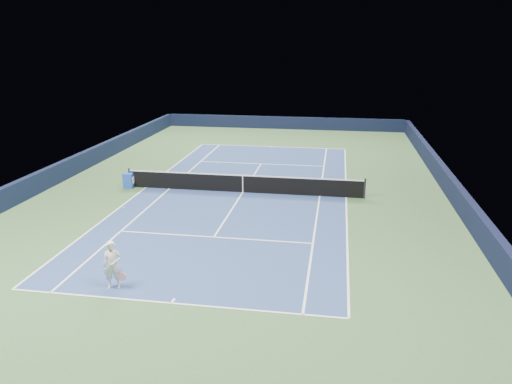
# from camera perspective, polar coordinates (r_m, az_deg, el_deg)

# --- Properties ---
(ground) EXTENTS (40.00, 40.00, 0.00)m
(ground) POSITION_cam_1_polar(r_m,az_deg,el_deg) (26.82, -1.52, -0.04)
(ground) COLOR #34532D
(ground) RESTS_ON ground
(wall_far) EXTENTS (22.00, 0.35, 1.10)m
(wall_far) POSITION_cam_1_polar(r_m,az_deg,el_deg) (45.84, 3.20, 7.90)
(wall_far) COLOR black
(wall_far) RESTS_ON ground
(wall_right) EXTENTS (0.35, 40.00, 1.10)m
(wall_right) POSITION_cam_1_polar(r_m,az_deg,el_deg) (26.88, 21.77, -0.04)
(wall_right) COLOR black
(wall_right) RESTS_ON ground
(wall_left) EXTENTS (0.35, 40.00, 1.10)m
(wall_left) POSITION_cam_1_polar(r_m,az_deg,el_deg) (30.56, -21.89, 1.93)
(wall_left) COLOR #111833
(wall_left) RESTS_ON ground
(court_surface) EXTENTS (10.97, 23.77, 0.01)m
(court_surface) POSITION_cam_1_polar(r_m,az_deg,el_deg) (26.82, -1.52, -0.03)
(court_surface) COLOR navy
(court_surface) RESTS_ON ground
(baseline_far) EXTENTS (10.97, 0.08, 0.00)m
(baseline_far) POSITION_cam_1_polar(r_m,az_deg,el_deg) (38.19, 1.86, 5.20)
(baseline_far) COLOR white
(baseline_far) RESTS_ON ground
(baseline_near) EXTENTS (10.97, 0.08, 0.00)m
(baseline_near) POSITION_cam_1_polar(r_m,az_deg,el_deg) (16.22, -9.65, -12.41)
(baseline_near) COLOR white
(baseline_near) RESTS_ON ground
(sideline_doubles_right) EXTENTS (0.08, 23.77, 0.00)m
(sideline_doubles_right) POSITION_cam_1_polar(r_m,az_deg,el_deg) (26.38, 10.26, -0.60)
(sideline_doubles_right) COLOR white
(sideline_doubles_right) RESTS_ON ground
(sideline_doubles_left) EXTENTS (0.08, 23.77, 0.00)m
(sideline_doubles_left) POSITION_cam_1_polar(r_m,az_deg,el_deg) (28.34, -12.48, 0.52)
(sideline_doubles_left) COLOR white
(sideline_doubles_left) RESTS_ON ground
(sideline_singles_right) EXTENTS (0.08, 23.77, 0.00)m
(sideline_singles_right) POSITION_cam_1_polar(r_m,az_deg,el_deg) (26.38, 7.29, -0.46)
(sideline_singles_right) COLOR white
(sideline_singles_right) RESTS_ON ground
(sideline_singles_left) EXTENTS (0.08, 23.77, 0.00)m
(sideline_singles_left) POSITION_cam_1_polar(r_m,az_deg,el_deg) (27.87, -9.86, 0.39)
(sideline_singles_left) COLOR white
(sideline_singles_left) RESTS_ON ground
(service_line_far) EXTENTS (8.23, 0.08, 0.00)m
(service_line_far) POSITION_cam_1_polar(r_m,az_deg,el_deg) (32.90, 0.59, 3.24)
(service_line_far) COLOR white
(service_line_far) RESTS_ON ground
(service_line_near) EXTENTS (8.23, 0.08, 0.00)m
(service_line_near) POSITION_cam_1_polar(r_m,az_deg,el_deg) (20.94, -4.83, -5.15)
(service_line_near) COLOR white
(service_line_near) RESTS_ON ground
(center_service_line) EXTENTS (0.08, 12.80, 0.00)m
(center_service_line) POSITION_cam_1_polar(r_m,az_deg,el_deg) (26.82, -1.52, -0.02)
(center_service_line) COLOR white
(center_service_line) RESTS_ON ground
(center_mark_far) EXTENTS (0.08, 0.30, 0.00)m
(center_mark_far) POSITION_cam_1_polar(r_m,az_deg,el_deg) (38.04, 1.83, 5.16)
(center_mark_far) COLOR white
(center_mark_far) RESTS_ON ground
(center_mark_near) EXTENTS (0.08, 0.30, 0.00)m
(center_mark_near) POSITION_cam_1_polar(r_m,az_deg,el_deg) (16.34, -9.48, -12.16)
(center_mark_near) COLOR white
(center_mark_near) RESTS_ON ground
(tennis_net) EXTENTS (12.90, 0.10, 1.07)m
(tennis_net) POSITION_cam_1_polar(r_m,az_deg,el_deg) (26.68, -1.53, 0.99)
(tennis_net) COLOR black
(tennis_net) RESTS_ON ground
(sponsor_cube) EXTENTS (0.60, 0.50, 0.83)m
(sponsor_cube) POSITION_cam_1_polar(r_m,az_deg,el_deg) (28.42, -14.36, 1.29)
(sponsor_cube) COLOR blue
(sponsor_cube) RESTS_ON ground
(tennis_player) EXTENTS (0.81, 1.31, 2.50)m
(tennis_player) POSITION_cam_1_polar(r_m,az_deg,el_deg) (17.18, -16.07, -8.02)
(tennis_player) COLOR white
(tennis_player) RESTS_ON ground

